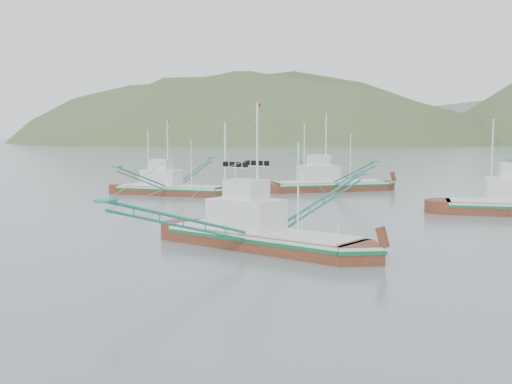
% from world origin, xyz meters
% --- Properties ---
extents(ground, '(1200.00, 1200.00, 0.00)m').
position_xyz_m(ground, '(0.00, 0.00, 0.00)').
color(ground, slate).
rests_on(ground, ground).
extents(main_boat, '(14.40, 24.82, 10.20)m').
position_xyz_m(main_boat, '(2.51, 1.46, 1.88)').
color(main_boat, '#5C2713').
rests_on(main_boat, ground).
extents(bg_boat_left, '(13.57, 24.00, 9.74)m').
position_xyz_m(bg_boat_left, '(-22.33, 28.93, 1.39)').
color(bg_boat_left, '#5C2713').
rests_on(bg_boat_left, ground).
extents(bg_boat_far, '(20.96, 22.77, 10.68)m').
position_xyz_m(bg_boat_far, '(-6.69, 41.82, 2.29)').
color(bg_boat_far, '#5C2713').
rests_on(bg_boat_far, ground).
extents(headland_left, '(448.00, 308.00, 210.00)m').
position_xyz_m(headland_left, '(-180.00, 360.00, 0.00)').
color(headland_left, '#43592E').
rests_on(headland_left, ground).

